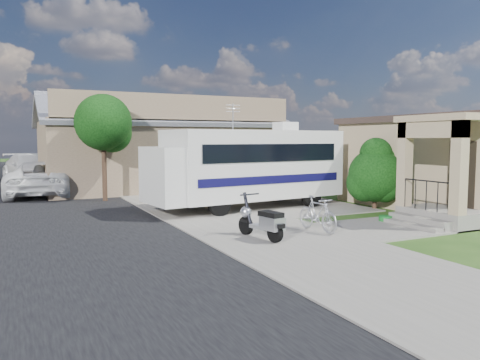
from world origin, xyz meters
name	(u,v)px	position (x,y,z in m)	size (l,w,h in m)	color
ground	(293,230)	(0.00, 0.00, 0.00)	(120.00, 120.00, 0.00)	#1A3C10
street_slab	(10,203)	(-7.50, 10.00, 0.01)	(9.00, 80.00, 0.02)	black
sidewalk_slab	(162,195)	(-1.00, 10.00, 0.03)	(4.00, 80.00, 0.06)	slate
driveway_slab	(263,206)	(1.50, 4.50, 0.03)	(7.00, 6.00, 0.05)	slate
walk_slab	(394,227)	(3.00, -1.00, 0.03)	(4.00, 3.00, 0.05)	slate
house	(462,161)	(8.88, 1.43, 1.78)	(9.47, 7.80, 3.54)	#917D5B
warehouse	(158,151)	(0.00, 13.97, 1.99)	(12.50, 8.40, 5.04)	brown
street_tree_a	(106,125)	(-3.70, 9.05, 3.25)	(2.44, 2.40, 4.58)	black
street_tree_b	(76,127)	(-3.70, 19.05, 3.39)	(2.44, 2.40, 4.73)	black
street_tree_c	(62,134)	(-3.70, 28.05, 3.10)	(2.44, 2.40, 4.42)	black
motorhome	(248,165)	(0.73, 4.29, 1.68)	(7.86, 3.23, 3.92)	silver
shrub	(375,173)	(5.00, 2.10, 1.39)	(2.22, 2.12, 2.72)	black
scooter	(263,222)	(-1.51, -0.95, 0.51)	(0.72, 1.76, 1.16)	black
bicycle	(317,216)	(0.37, -0.71, 0.50)	(0.47, 1.65, 0.99)	#B8B9C1
pickup_truck	(40,178)	(-6.19, 12.43, 0.81)	(2.69, 5.84, 1.62)	white
van	(32,168)	(-6.26, 19.50, 0.90)	(2.53, 6.23, 1.81)	white
garden_hose	(385,220)	(3.35, -0.24, 0.09)	(0.41, 0.41, 0.19)	#146621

